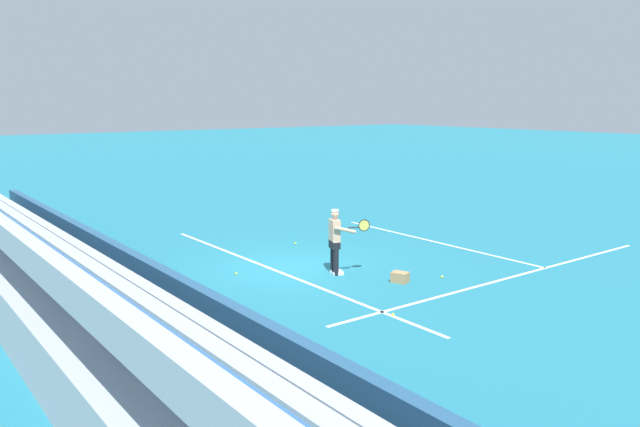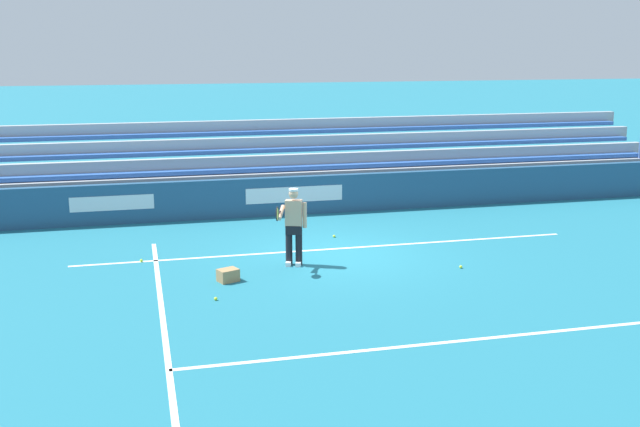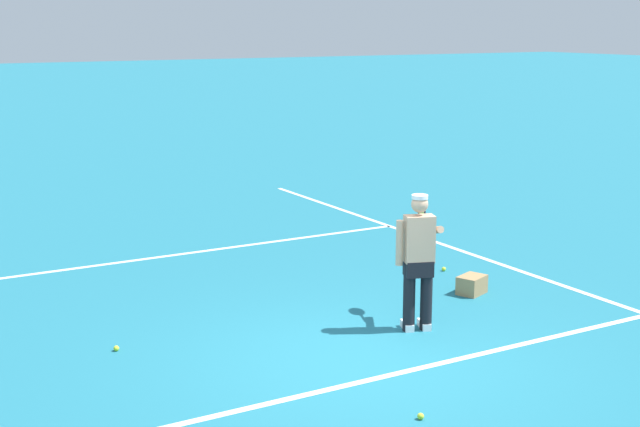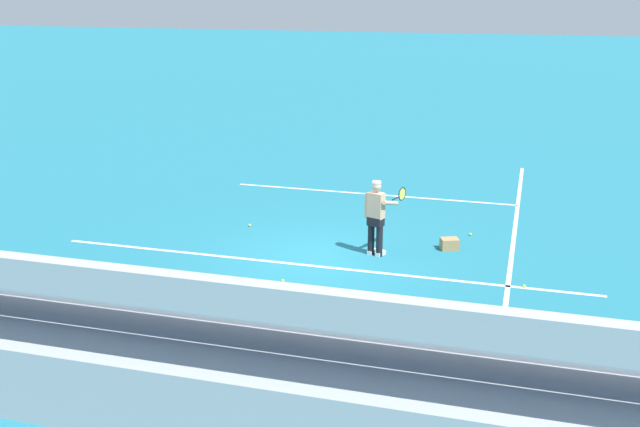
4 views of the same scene
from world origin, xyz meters
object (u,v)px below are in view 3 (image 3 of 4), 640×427
Objects in this scene: tennis_ball_stray_back at (444,269)px; tennis_ball_near_player at (116,348)px; tennis_ball_far_right at (421,416)px; tennis_player at (418,260)px; ball_box_cardboard at (472,285)px.

tennis_ball_near_player is at bearing -171.41° from tennis_ball_stray_back.
tennis_ball_far_right is at bearing -58.60° from tennis_ball_near_player.
tennis_player is 2.73m from tennis_ball_far_right.
tennis_ball_near_player is 1.00× the size of tennis_ball_far_right.
tennis_player is at bearing -134.67° from tennis_ball_stray_back.
ball_box_cardboard is at bearing -108.60° from tennis_ball_stray_back.
tennis_ball_near_player is at bearing 161.93° from tennis_player.
ball_box_cardboard reaches higher than tennis_ball_far_right.
tennis_ball_far_right is at bearing -125.22° from tennis_player.
tennis_player is 1.92m from ball_box_cardboard.
tennis_ball_stray_back is at bearing 45.33° from tennis_player.
tennis_player is 25.98× the size of tennis_ball_stray_back.
tennis_player reaches higher than ball_box_cardboard.
tennis_player is at bearing 54.78° from tennis_ball_far_right.
tennis_ball_far_right is (1.99, -3.26, 0.00)m from tennis_ball_near_player.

